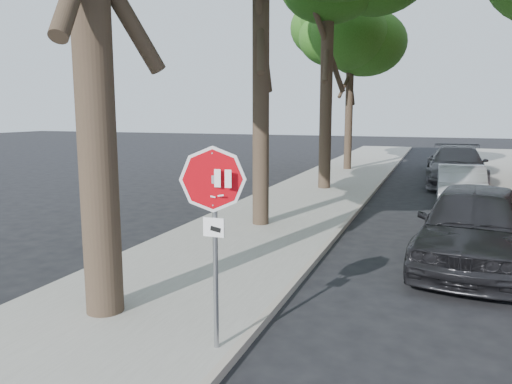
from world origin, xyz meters
TOP-DOWN VIEW (x-y plane):
  - ground at (0.00, 0.00)m, footprint 120.00×120.00m
  - sidewalk_left at (-2.50, 12.00)m, footprint 4.00×55.00m
  - curb_left at (-0.45, 12.00)m, footprint 0.12×55.00m
  - curb_right at (3.95, 12.00)m, footprint 0.12×55.00m
  - stop_sign at (-0.70, -0.03)m, footprint 0.76×0.34m
  - tree_far at (-2.72, 21.11)m, footprint 5.29×4.91m
  - car_a at (2.60, 5.27)m, footprint 2.65×5.20m
  - car_b at (2.60, 12.04)m, footprint 1.52×4.19m
  - car_c at (2.60, 17.33)m, footprint 2.43×5.83m
  - car_d at (2.60, 22.95)m, footprint 2.67×5.04m

SIDE VIEW (x-z plane):
  - ground at x=0.00m, z-range 0.00..0.00m
  - sidewalk_left at x=-2.50m, z-range 0.00..0.12m
  - curb_left at x=-0.45m, z-range 0.00..0.13m
  - curb_right at x=3.95m, z-range 0.00..0.13m
  - car_d at x=2.60m, z-range 0.00..1.35m
  - car_b at x=2.60m, z-range 0.00..1.38m
  - car_c at x=2.60m, z-range 0.00..1.68m
  - car_a at x=2.60m, z-range 0.00..1.70m
  - stop_sign at x=-0.70m, z-range 0.64..3.25m
  - tree_far at x=-2.72m, z-range 2.55..11.88m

